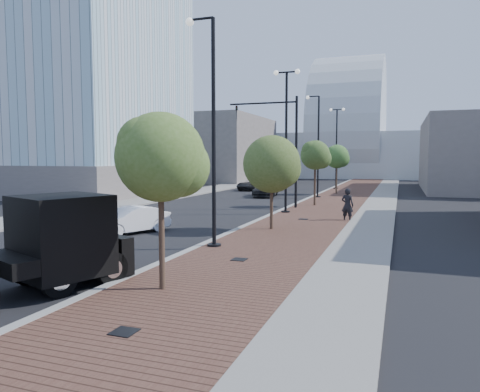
% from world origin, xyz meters
% --- Properties ---
extents(sidewalk, '(7.00, 140.00, 0.12)m').
position_xyz_m(sidewalk, '(3.50, 40.00, 0.06)').
color(sidewalk, '#4C2D23').
rests_on(sidewalk, ground).
extents(concrete_strip, '(2.40, 140.00, 0.13)m').
position_xyz_m(concrete_strip, '(6.20, 40.00, 0.07)').
color(concrete_strip, slate).
rests_on(concrete_strip, ground).
extents(curb, '(0.30, 140.00, 0.14)m').
position_xyz_m(curb, '(0.00, 40.00, 0.07)').
color(curb, gray).
rests_on(curb, ground).
extents(west_sidewalk, '(4.00, 140.00, 0.12)m').
position_xyz_m(west_sidewalk, '(-13.00, 40.00, 0.06)').
color(west_sidewalk, slate).
rests_on(west_sidewalk, ground).
extents(white_sedan, '(2.81, 4.19, 1.31)m').
position_xyz_m(white_sedan, '(-4.70, 12.08, 0.65)').
color(white_sedan, white).
rests_on(white_sedan, ground).
extents(dark_car_mid, '(3.46, 5.17, 1.32)m').
position_xyz_m(dark_car_mid, '(-7.93, 41.75, 0.66)').
color(dark_car_mid, black).
rests_on(dark_car_mid, ground).
extents(dark_car_far, '(2.73, 5.19, 1.43)m').
position_xyz_m(dark_car_far, '(-4.38, 34.31, 0.72)').
color(dark_car_far, black).
rests_on(dark_car_far, ground).
extents(pedestrian, '(0.79, 0.61, 1.94)m').
position_xyz_m(pedestrian, '(4.82, 19.64, 0.97)').
color(pedestrian, black).
rests_on(pedestrian, ground).
extents(streetlight_1, '(1.44, 0.56, 9.21)m').
position_xyz_m(streetlight_1, '(0.49, 10.00, 4.34)').
color(streetlight_1, black).
rests_on(streetlight_1, ground).
extents(streetlight_2, '(1.72, 0.56, 9.28)m').
position_xyz_m(streetlight_2, '(0.60, 22.00, 4.82)').
color(streetlight_2, black).
rests_on(streetlight_2, ground).
extents(streetlight_3, '(1.44, 0.56, 9.21)m').
position_xyz_m(streetlight_3, '(0.49, 34.00, 4.34)').
color(streetlight_3, black).
rests_on(streetlight_3, ground).
extents(streetlight_4, '(1.72, 0.56, 9.28)m').
position_xyz_m(streetlight_4, '(0.60, 46.00, 4.82)').
color(streetlight_4, black).
rests_on(streetlight_4, ground).
extents(traffic_mast, '(5.09, 0.20, 8.00)m').
position_xyz_m(traffic_mast, '(-0.30, 25.00, 4.98)').
color(traffic_mast, black).
rests_on(traffic_mast, ground).
extents(tree_0, '(2.44, 2.40, 4.90)m').
position_xyz_m(tree_0, '(1.65, 4.02, 3.69)').
color(tree_0, '#382619').
rests_on(tree_0, ground).
extents(tree_1, '(2.86, 2.86, 4.80)m').
position_xyz_m(tree_1, '(1.65, 15.02, 3.36)').
color(tree_1, '#382619').
rests_on(tree_1, ground).
extents(tree_2, '(2.26, 2.19, 4.97)m').
position_xyz_m(tree_2, '(1.65, 27.02, 3.85)').
color(tree_2, '#382619').
rests_on(tree_2, ground).
extents(tree_3, '(2.41, 2.36, 4.96)m').
position_xyz_m(tree_3, '(1.65, 39.02, 3.77)').
color(tree_3, '#382619').
rests_on(tree_3, ground).
extents(tower_podium, '(19.00, 19.00, 3.00)m').
position_xyz_m(tower_podium, '(-24.00, 32.00, 1.50)').
color(tower_podium, '#655F5B').
rests_on(tower_podium, ground).
extents(convention_center, '(50.00, 30.00, 50.00)m').
position_xyz_m(convention_center, '(-2.00, 85.00, 6.00)').
color(convention_center, '#B0B7BB').
rests_on(convention_center, ground).
extents(commercial_block_nw, '(14.00, 20.00, 10.00)m').
position_xyz_m(commercial_block_nw, '(-20.00, 60.00, 5.00)').
color(commercial_block_nw, '#635C59').
rests_on(commercial_block_nw, ground).
extents(utility_cover_0, '(0.50, 0.50, 0.02)m').
position_xyz_m(utility_cover_0, '(2.40, 1.00, 0.13)').
color(utility_cover_0, black).
rests_on(utility_cover_0, sidewalk).
extents(utility_cover_1, '(0.50, 0.50, 0.02)m').
position_xyz_m(utility_cover_1, '(2.40, 8.00, 0.13)').
color(utility_cover_1, black).
rests_on(utility_cover_1, sidewalk).
extents(utility_cover_2, '(0.50, 0.50, 0.02)m').
position_xyz_m(utility_cover_2, '(2.40, 19.00, 0.13)').
color(utility_cover_2, black).
rests_on(utility_cover_2, sidewalk).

